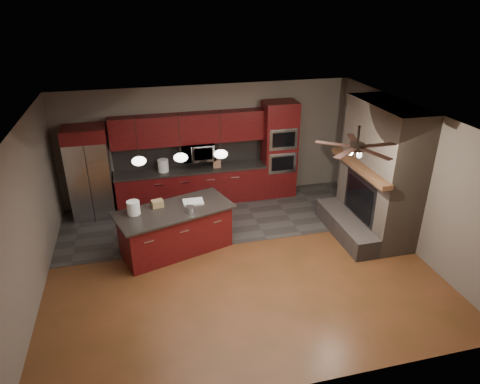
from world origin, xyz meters
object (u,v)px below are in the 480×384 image
object	(u,v)px
refrigerator	(90,173)
white_bucket	(133,208)
oven_tower	(279,150)
paint_tray	(193,202)
counter_box	(217,163)
counter_bucket	(163,166)
cardboard_box	(157,204)
kitchen_island	(176,230)
paint_can	(190,209)
microwave	(199,151)

from	to	relation	value
refrigerator	white_bucket	xyz separation A→B (m)	(0.90, -1.94, -0.01)
oven_tower	paint_tray	world-z (taller)	oven_tower
refrigerator	paint_tray	size ratio (longest dim) A/B	5.32
refrigerator	paint_tray	xyz separation A→B (m)	(2.05, -1.74, -0.12)
counter_box	counter_bucket	bearing A→B (deg)	-176.77
oven_tower	paint_tray	distance (m)	3.01
white_bucket	cardboard_box	xyz separation A→B (m)	(0.45, 0.19, -0.06)
kitchen_island	white_bucket	xyz separation A→B (m)	(-0.75, -0.01, 0.58)
paint_can	counter_bucket	distance (m)	2.21
paint_can	counter_box	bearing A→B (deg)	66.18
paint_tray	counter_box	size ratio (longest dim) A/B	2.01
microwave	refrigerator	bearing A→B (deg)	-176.96
kitchen_island	white_bucket	bearing A→B (deg)	163.34
counter_bucket	paint_can	bearing A→B (deg)	-81.60
white_bucket	paint_tray	bearing A→B (deg)	9.86
kitchen_island	counter_box	world-z (taller)	counter_box
paint_tray	counter_bucket	xyz separation A→B (m)	(-0.43, 1.82, 0.10)
refrigerator	paint_can	distance (m)	2.87
cardboard_box	paint_tray	bearing A→B (deg)	-11.08
kitchen_island	cardboard_box	xyz separation A→B (m)	(-0.30, 0.18, 0.52)
paint_tray	cardboard_box	size ratio (longest dim) A/B	1.82
counter_bucket	counter_box	distance (m)	1.27
paint_can	cardboard_box	bearing A→B (deg)	149.23
refrigerator	cardboard_box	world-z (taller)	refrigerator
oven_tower	refrigerator	bearing A→B (deg)	-179.05
oven_tower	microwave	bearing A→B (deg)	178.34
kitchen_island	counter_box	size ratio (longest dim) A/B	12.31
microwave	counter_bucket	size ratio (longest dim) A/B	2.55
kitchen_island	counter_bucket	distance (m)	2.09
paint_can	counter_box	world-z (taller)	counter_box
refrigerator	counter_bucket	xyz separation A→B (m)	(1.62, 0.08, -0.01)
white_bucket	paint_can	bearing A→B (deg)	-8.94
white_bucket	paint_tray	xyz separation A→B (m)	(1.15, 0.20, -0.11)
paint_can	paint_tray	size ratio (longest dim) A/B	0.43
white_bucket	counter_bucket	size ratio (longest dim) A/B	0.91
paint_can	counter_box	size ratio (longest dim) A/B	0.86
paint_tray	cardboard_box	xyz separation A→B (m)	(-0.70, -0.01, 0.05)
refrigerator	white_bucket	distance (m)	2.14
kitchen_island	cardboard_box	world-z (taller)	cardboard_box
microwave	cardboard_box	xyz separation A→B (m)	(-1.12, -1.89, -0.31)
microwave	counter_box	xyz separation A→B (m)	(0.41, -0.10, -0.30)
oven_tower	kitchen_island	world-z (taller)	oven_tower
oven_tower	white_bucket	xyz separation A→B (m)	(-3.54, -2.01, -0.14)
kitchen_island	oven_tower	bearing A→B (deg)	18.37
paint_can	paint_tray	distance (m)	0.38
paint_can	white_bucket	bearing A→B (deg)	171.06
microwave	counter_bucket	distance (m)	0.89
cardboard_box	refrigerator	bearing A→B (deg)	115.48
refrigerator	microwave	bearing A→B (deg)	3.04
counter_bucket	microwave	bearing A→B (deg)	3.36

